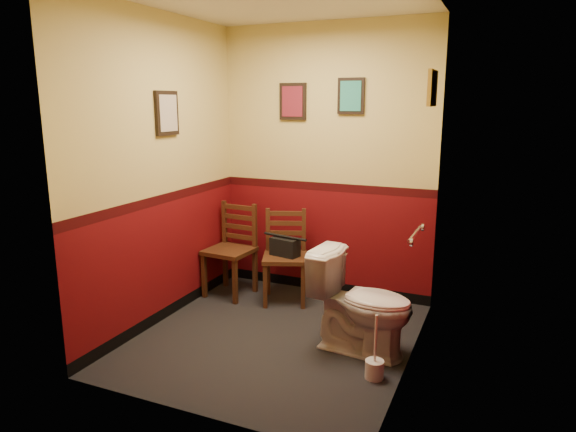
# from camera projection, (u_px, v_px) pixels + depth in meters

# --- Properties ---
(floor) EXTENTS (2.20, 2.40, 0.00)m
(floor) POSITION_uv_depth(u_px,v_px,m) (276.00, 337.00, 4.34)
(floor) COLOR black
(floor) RESTS_ON ground
(wall_back) EXTENTS (2.20, 0.00, 2.70)m
(wall_back) POSITION_uv_depth(u_px,v_px,m) (326.00, 163.00, 5.12)
(wall_back) COLOR #5A090E
(wall_back) RESTS_ON ground
(wall_front) EXTENTS (2.20, 0.00, 2.70)m
(wall_front) POSITION_uv_depth(u_px,v_px,m) (189.00, 207.00, 2.97)
(wall_front) COLOR #5A090E
(wall_front) RESTS_ON ground
(wall_left) EXTENTS (0.00, 2.40, 2.70)m
(wall_left) POSITION_uv_depth(u_px,v_px,m) (161.00, 172.00, 4.47)
(wall_left) COLOR #5A090E
(wall_left) RESTS_ON ground
(wall_right) EXTENTS (0.00, 2.40, 2.70)m
(wall_right) POSITION_uv_depth(u_px,v_px,m) (417.00, 188.00, 3.62)
(wall_right) COLOR #5A090E
(wall_right) RESTS_ON ground
(grab_bar) EXTENTS (0.05, 0.56, 0.06)m
(grab_bar) POSITION_uv_depth(u_px,v_px,m) (415.00, 234.00, 3.94)
(grab_bar) COLOR silver
(grab_bar) RESTS_ON wall_right
(framed_print_back_a) EXTENTS (0.28, 0.04, 0.36)m
(framed_print_back_a) POSITION_uv_depth(u_px,v_px,m) (293.00, 101.00, 5.11)
(framed_print_back_a) COLOR black
(framed_print_back_a) RESTS_ON wall_back
(framed_print_back_b) EXTENTS (0.26, 0.04, 0.34)m
(framed_print_back_b) POSITION_uv_depth(u_px,v_px,m) (351.00, 96.00, 4.86)
(framed_print_back_b) COLOR black
(framed_print_back_b) RESTS_ON wall_back
(framed_print_left) EXTENTS (0.04, 0.30, 0.38)m
(framed_print_left) POSITION_uv_depth(u_px,v_px,m) (167.00, 113.00, 4.45)
(framed_print_left) COLOR black
(framed_print_left) RESTS_ON wall_left
(framed_print_right) EXTENTS (0.04, 0.34, 0.28)m
(framed_print_right) POSITION_uv_depth(u_px,v_px,m) (432.00, 88.00, 4.01)
(framed_print_right) COLOR olive
(framed_print_right) RESTS_ON wall_right
(toilet) EXTENTS (0.86, 0.53, 0.80)m
(toilet) POSITION_uv_depth(u_px,v_px,m) (362.00, 304.00, 4.02)
(toilet) COLOR white
(toilet) RESTS_ON floor
(toilet_brush) EXTENTS (0.14, 0.14, 0.49)m
(toilet_brush) POSITION_uv_depth(u_px,v_px,m) (374.00, 368.00, 3.68)
(toilet_brush) COLOR silver
(toilet_brush) RESTS_ON floor
(chair_left) EXTENTS (0.47, 0.47, 0.94)m
(chair_left) POSITION_uv_depth(u_px,v_px,m) (232.00, 250.00, 5.24)
(chair_left) COLOR #492715
(chair_left) RESTS_ON floor
(chair_right) EXTENTS (0.55, 0.55, 0.91)m
(chair_right) POSITION_uv_depth(u_px,v_px,m) (285.00, 256.00, 5.07)
(chair_right) COLOR #492715
(chair_right) RESTS_ON floor
(handbag) EXTENTS (0.30, 0.19, 0.20)m
(handbag) POSITION_uv_depth(u_px,v_px,m) (285.00, 247.00, 5.01)
(handbag) COLOR black
(handbag) RESTS_ON chair_right
(tp_stack) EXTENTS (0.23, 0.14, 0.40)m
(tp_stack) POSITION_uv_depth(u_px,v_px,m) (323.00, 282.00, 5.16)
(tp_stack) COLOR silver
(tp_stack) RESTS_ON floor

